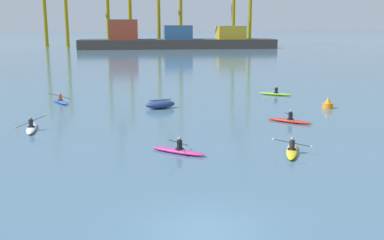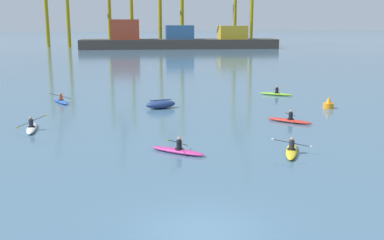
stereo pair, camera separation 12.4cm
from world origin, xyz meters
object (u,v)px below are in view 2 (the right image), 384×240
object	(u,v)px
capsized_dinghy	(161,104)
kayak_lime	(276,94)
container_barge	(177,40)
kayak_white	(32,128)
kayak_blue	(61,101)
kayak_red	(289,120)
kayak_yellow	(291,150)
kayak_magenta	(178,150)
channel_buoy	(328,104)

from	to	relation	value
capsized_dinghy	kayak_lime	distance (m)	13.17
container_barge	kayak_white	distance (m)	99.44
capsized_dinghy	kayak_white	distance (m)	11.40
container_barge	kayak_blue	bearing A→B (deg)	-100.93
container_barge	kayak_lime	bearing A→B (deg)	-87.38
kayak_red	kayak_blue	xyz separation A→B (m)	(-18.11, 10.21, 0.00)
capsized_dinghy	kayak_lime	world-z (taller)	kayak_lime
kayak_white	kayak_red	bearing A→B (deg)	1.63
container_barge	kayak_yellow	bearing A→B (deg)	-90.60
kayak_white	container_barge	bearing A→B (deg)	80.23
capsized_dinghy	kayak_magenta	bearing A→B (deg)	-87.98
channel_buoy	kayak_yellow	size ratio (longest dim) A/B	0.29
kayak_blue	kayak_white	bearing A→B (deg)	-90.14
kayak_yellow	capsized_dinghy	bearing A→B (deg)	115.49
capsized_dinghy	channel_buoy	world-z (taller)	channel_buoy
kayak_red	kayak_yellow	bearing A→B (deg)	-107.10
channel_buoy	kayak_white	distance (m)	23.86
kayak_lime	container_barge	bearing A→B (deg)	92.62
capsized_dinghy	kayak_blue	xyz separation A→B (m)	(-8.96, 3.72, -0.18)
container_barge	channel_buoy	size ratio (longest dim) A/B	55.11
kayak_blue	kayak_lime	distance (m)	20.85
container_barge	kayak_magenta	distance (m)	104.79
kayak_magenta	kayak_lime	distance (m)	22.48
kayak_blue	kayak_yellow	xyz separation A→B (m)	(15.74, -17.94, 0.00)
kayak_magenta	kayak_yellow	distance (m)	6.34
container_barge	kayak_lime	world-z (taller)	container_barge
kayak_white	kayak_yellow	size ratio (longest dim) A/B	1.02
capsized_dinghy	kayak_lime	xyz separation A→B (m)	(11.78, 5.90, -0.18)
capsized_dinghy	kayak_red	bearing A→B (deg)	-35.33
container_barge	kayak_lime	xyz separation A→B (m)	(3.89, -85.07, -2.30)
capsized_dinghy	kayak_blue	bearing A→B (deg)	157.44
kayak_blue	channel_buoy	bearing A→B (deg)	-12.48
capsized_dinghy	kayak_lime	size ratio (longest dim) A/B	0.88
kayak_white	kayak_lime	xyz separation A→B (m)	(20.76, 12.90, -0.00)
kayak_white	kayak_blue	world-z (taller)	kayak_white
kayak_white	kayak_yellow	bearing A→B (deg)	-24.58
container_barge	kayak_magenta	size ratio (longest dim) A/B	17.65
kayak_lime	kayak_red	bearing A→B (deg)	-101.95
capsized_dinghy	kayak_yellow	distance (m)	15.75
kayak_red	capsized_dinghy	bearing A→B (deg)	144.67
kayak_red	kayak_magenta	distance (m)	11.18
kayak_magenta	kayak_lime	size ratio (longest dim) A/B	0.98
container_barge	kayak_blue	distance (m)	88.89
container_barge	kayak_blue	xyz separation A→B (m)	(-16.84, -87.25, -2.30)
capsized_dinghy	kayak_magenta	distance (m)	13.54
kayak_white	kayak_lime	size ratio (longest dim) A/B	1.08
channel_buoy	kayak_blue	distance (m)	23.73
capsized_dinghy	kayak_yellow	xyz separation A→B (m)	(6.78, -14.22, -0.18)
kayak_lime	kayak_yellow	bearing A→B (deg)	-103.95
capsized_dinghy	kayak_white	size ratio (longest dim) A/B	0.81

